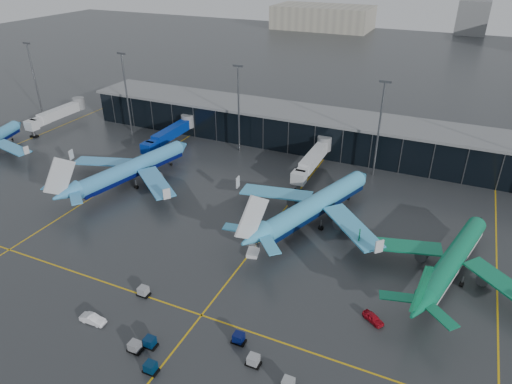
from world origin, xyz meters
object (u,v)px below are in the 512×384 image
at_px(airliner_klm_near, 317,194).
at_px(mobile_airstair, 253,251).
at_px(airliner_arkefly, 132,159).
at_px(baggage_carts, 192,346).
at_px(airliner_aer_lingus, 456,248).
at_px(service_van_white, 93,319).
at_px(service_van_red, 373,318).

distance_m(airliner_klm_near, mobile_airstair, 19.75).
xyz_separation_m(airliner_arkefly, baggage_carts, (42.82, -41.83, -5.96)).
distance_m(airliner_aer_lingus, service_van_white, 64.22).
height_order(airliner_arkefly, airliner_klm_near, airliner_klm_near).
bearing_deg(airliner_arkefly, airliner_aer_lingus, 7.49).
height_order(airliner_arkefly, service_van_red, airliner_arkefly).
distance_m(service_van_red, service_van_white, 45.78).
relative_size(airliner_arkefly, mobile_airstair, 12.06).
height_order(baggage_carts, mobile_airstair, mobile_airstair).
relative_size(baggage_carts, service_van_white, 7.23).
xyz_separation_m(airliner_arkefly, airliner_klm_near, (48.55, 1.36, 0.19)).
bearing_deg(baggage_carts, service_van_red, 35.97).
height_order(airliner_arkefly, service_van_white, airliner_arkefly).
bearing_deg(service_van_white, airliner_klm_near, -30.17).
distance_m(airliner_arkefly, airliner_klm_near, 48.57).
xyz_separation_m(airliner_klm_near, service_van_red, (18.17, -25.85, -6.23)).
bearing_deg(airliner_aer_lingus, service_van_red, -106.40).
bearing_deg(airliner_arkefly, service_van_white, -47.70).
bearing_deg(airliner_klm_near, mobile_airstair, -94.04).
distance_m(mobile_airstair, service_van_white, 32.05).
distance_m(airliner_arkefly, service_van_red, 71.33).
bearing_deg(airliner_arkefly, service_van_red, -7.80).
bearing_deg(airliner_aer_lingus, mobile_airstair, -151.46).
bearing_deg(service_van_white, airliner_arkefly, 27.19).
bearing_deg(airliner_arkefly, baggage_carts, -31.97).
bearing_deg(baggage_carts, mobile_airstair, 93.91).
bearing_deg(service_van_red, baggage_carts, 159.36).
height_order(airliner_klm_near, mobile_airstair, airliner_klm_near).
relative_size(service_van_red, service_van_white, 0.88).
bearing_deg(service_van_white, mobile_airstair, -32.45).
height_order(airliner_klm_near, baggage_carts, airliner_klm_near).
height_order(airliner_aer_lingus, service_van_red, airliner_aer_lingus).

